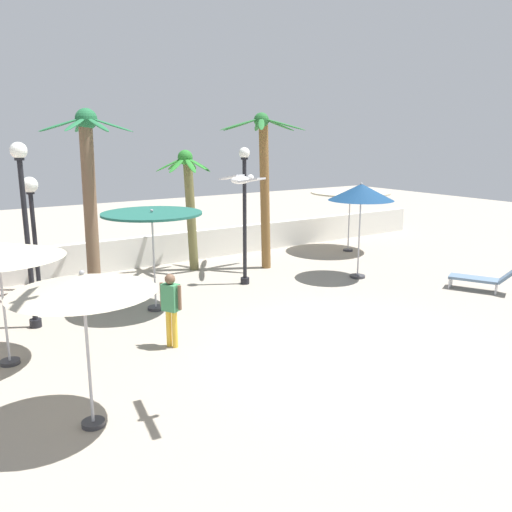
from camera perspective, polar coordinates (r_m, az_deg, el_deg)
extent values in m
plane|color=#9E9384|center=(12.10, 8.54, -9.33)|extent=(56.00, 56.00, 0.00)
cube|color=silver|center=(19.40, -9.77, 0.80)|extent=(25.20, 0.30, 1.08)
cylinder|color=#333338|center=(9.22, -17.34, -17.04)|extent=(0.37, 0.37, 0.08)
cylinder|color=#A5A5AD|center=(8.73, -17.83, -10.70)|extent=(0.05, 0.05, 2.30)
cone|color=#B7AD93|center=(8.32, -18.41, -2.83)|extent=(2.24, 2.24, 0.28)
sphere|color=#99999E|center=(8.28, -18.50, -1.74)|extent=(0.08, 0.08, 0.08)
cylinder|color=#333338|center=(12.03, -25.27, -10.42)|extent=(0.40, 0.40, 0.08)
cylinder|color=#A5A5AD|center=(11.66, -25.79, -5.42)|extent=(0.05, 0.05, 2.29)
cylinder|color=#333338|center=(21.56, 10.00, 0.65)|extent=(0.40, 0.40, 0.08)
cylinder|color=#A5A5AD|center=(21.35, 10.12, 3.68)|extent=(0.05, 0.05, 2.39)
cylinder|color=#B7AD93|center=(21.19, 10.25, 6.82)|extent=(3.14, 3.14, 0.06)
sphere|color=#99999E|center=(21.19, 10.25, 7.01)|extent=(0.08, 0.08, 0.08)
cylinder|color=#333338|center=(17.58, 11.01, -2.19)|extent=(0.50, 0.50, 0.08)
cylinder|color=#A5A5AD|center=(17.30, 11.19, 1.86)|extent=(0.05, 0.05, 2.61)
cone|color=navy|center=(17.08, 11.41, 6.86)|extent=(2.10, 2.10, 0.53)
sphere|color=#99999E|center=(17.06, 11.45, 7.73)|extent=(0.08, 0.08, 0.08)
cylinder|color=#333338|center=(14.38, -10.86, -5.60)|extent=(0.45, 0.45, 0.08)
cylinder|color=#A5A5AD|center=(14.03, -11.08, -0.66)|extent=(0.05, 0.05, 2.63)
cylinder|color=#1E594C|center=(13.79, -11.31, 4.57)|extent=(2.60, 2.60, 0.06)
sphere|color=#99999E|center=(13.78, -11.33, 4.89)|extent=(0.08, 0.08, 0.08)
cylinder|color=brown|center=(18.08, 0.97, 6.53)|extent=(0.47, 0.32, 5.08)
sphere|color=#23642C|center=(17.89, 0.59, 14.61)|extent=(0.51, 0.51, 0.51)
ellipsoid|color=#23642C|center=(18.40, 2.47, 14.14)|extent=(1.52, 0.38, 0.46)
ellipsoid|color=#23642C|center=(18.65, 0.26, 14.14)|extent=(0.85, 1.44, 0.46)
ellipsoid|color=#23642C|center=(18.27, -1.59, 14.16)|extent=(0.86, 1.44, 0.46)
ellipsoid|color=#23642C|center=(17.52, -1.70, 14.21)|extent=(1.52, 0.34, 0.46)
ellipsoid|color=#23642C|center=(17.11, 0.59, 14.24)|extent=(1.02, 1.36, 0.46)
ellipsoid|color=#23642C|center=(17.65, 3.04, 14.19)|extent=(1.07, 1.33, 0.46)
cylinder|color=brown|center=(16.26, -17.65, 5.13)|extent=(0.45, 0.39, 5.04)
sphere|color=#20653A|center=(16.15, -18.06, 14.03)|extent=(0.62, 0.62, 0.62)
ellipsoid|color=#20653A|center=(16.32, -15.56, 13.65)|extent=(1.37, 0.27, 0.46)
ellipsoid|color=#20653A|center=(16.77, -16.87, 13.54)|extent=(1.09, 1.12, 0.46)
ellipsoid|color=#20653A|center=(16.83, -18.61, 13.42)|extent=(0.25, 1.37, 0.46)
ellipsoid|color=#20653A|center=(16.38, -20.41, 13.32)|extent=(1.24, 0.93, 0.46)
ellipsoid|color=#20653A|center=(15.90, -20.42, 13.35)|extent=(1.37, 0.34, 0.46)
ellipsoid|color=#20653A|center=(15.51, -19.10, 13.48)|extent=(1.03, 1.17, 0.46)
ellipsoid|color=#20653A|center=(15.51, -16.95, 13.63)|extent=(0.38, 1.37, 0.46)
ellipsoid|color=#20653A|center=(15.84, -15.70, 13.68)|extent=(1.13, 1.07, 0.46)
cylinder|color=brown|center=(18.02, -7.12, 4.48)|extent=(0.46, 0.31, 3.88)
sphere|color=#277728|center=(17.78, -7.74, 10.63)|extent=(0.50, 0.50, 0.50)
ellipsoid|color=#277728|center=(18.10, -6.37, 9.99)|extent=(0.98, 0.36, 0.50)
ellipsoid|color=#277728|center=(18.27, -7.14, 10.00)|extent=(0.83, 0.80, 0.50)
ellipsoid|color=#277728|center=(18.20, -8.72, 9.94)|extent=(0.38, 0.98, 0.50)
ellipsoid|color=#277728|center=(17.72, -9.40, 9.84)|extent=(0.98, 0.48, 0.50)
ellipsoid|color=#277728|center=(17.35, -8.61, 9.80)|extent=(0.91, 0.69, 0.50)
ellipsoid|color=#277728|center=(17.30, -7.19, 9.84)|extent=(0.33, 0.98, 0.50)
ellipsoid|color=#277728|center=(17.49, -6.32, 9.89)|extent=(0.63, 0.94, 0.50)
cylinder|color=black|center=(16.53, -1.21, -2.71)|extent=(0.28, 0.28, 0.20)
cylinder|color=black|center=(16.13, -1.24, 3.64)|extent=(0.12, 0.12, 3.90)
cylinder|color=black|center=(15.93, -1.28, 10.59)|extent=(0.22, 0.22, 0.06)
sphere|color=white|center=(15.92, -1.28, 11.19)|extent=(0.34, 0.34, 0.34)
cylinder|color=black|center=(16.03, -22.48, -4.21)|extent=(0.28, 0.28, 0.20)
cylinder|color=black|center=(15.70, -22.92, 0.79)|extent=(0.12, 0.12, 3.06)
cylinder|color=black|center=(15.48, -23.42, 6.33)|extent=(0.22, 0.22, 0.06)
sphere|color=white|center=(15.46, -23.49, 7.14)|extent=(0.44, 0.44, 0.44)
cylinder|color=black|center=(13.94, -22.92, -6.76)|extent=(0.28, 0.28, 0.20)
cylinder|color=black|center=(13.45, -23.63, 1.00)|extent=(0.12, 0.12, 4.05)
cylinder|color=black|center=(13.22, -24.43, 9.62)|extent=(0.22, 0.22, 0.06)
sphere|color=white|center=(13.22, -24.51, 10.45)|extent=(0.38, 0.38, 0.38)
cube|color=#B7B7BC|center=(17.26, 20.49, -2.60)|extent=(0.51, 0.28, 0.35)
cube|color=#B7B7BC|center=(17.12, 24.77, -3.11)|extent=(0.51, 0.28, 0.35)
cube|color=slate|center=(17.14, 22.67, -2.29)|extent=(1.12, 1.50, 0.08)
cube|color=slate|center=(17.00, 25.84, -1.91)|extent=(0.72, 0.71, 0.52)
cylinder|color=gold|center=(11.79, -9.49, -7.76)|extent=(0.12, 0.12, 0.84)
cylinder|color=gold|center=(11.70, -8.86, -7.91)|extent=(0.12, 0.12, 0.84)
cube|color=#3F8C59|center=(11.51, -9.30, -4.48)|extent=(0.38, 0.43, 0.60)
sphere|color=brown|center=(11.40, -9.38, -2.50)|extent=(0.23, 0.23, 0.23)
cylinder|color=brown|center=(11.65, -10.25, -4.16)|extent=(0.08, 0.08, 0.54)
cylinder|color=brown|center=(11.37, -8.34, -4.52)|extent=(0.08, 0.08, 0.54)
ellipsoid|color=white|center=(7.98, -1.70, 8.29)|extent=(0.33, 0.15, 0.12)
sphere|color=white|center=(8.05, -0.60, 8.55)|extent=(0.10, 0.10, 0.10)
cube|color=silver|center=(8.28, -2.74, 8.59)|extent=(0.21, 0.68, 0.13)
cube|color=silver|center=(7.67, -0.58, 8.26)|extent=(0.21, 0.68, 0.13)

